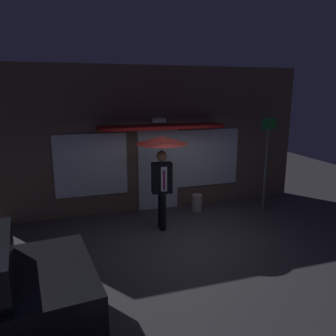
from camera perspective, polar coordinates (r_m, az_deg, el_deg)
The scene contains 5 objects.
ground_plane at distance 7.45m, azimuth 3.14°, elevation -12.36°, with size 18.00×18.00×0.00m, color #423F44.
building_facade at distance 9.03m, azimuth -2.03°, elevation 4.86°, with size 8.28×1.00×3.83m.
person_with_umbrella at distance 7.56m, azimuth -1.08°, elevation 1.97°, with size 1.17×1.17×2.21m.
street_sign_post at distance 9.14m, azimuth 16.48°, elevation 1.73°, with size 0.40×0.07×2.62m.
sidewalk_bollard at distance 9.14m, azimuth 4.98°, elevation -5.91°, with size 0.29×0.29×0.45m, color #B2A899.
Camera 1 is at (-2.43, -6.26, 3.21)m, focal length 35.64 mm.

